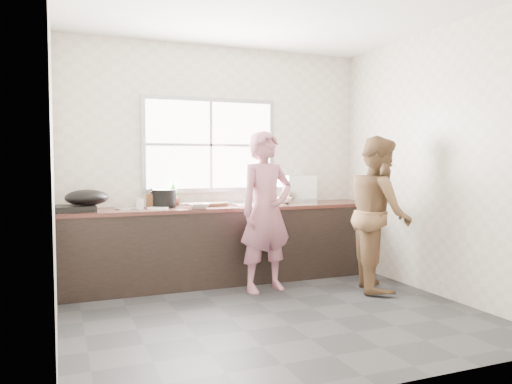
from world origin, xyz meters
name	(u,v)px	position (x,y,z in m)	size (l,w,h in m)	color
floor	(273,313)	(0.00, 0.00, -0.01)	(3.60, 3.20, 0.01)	#2C2C2F
ceiling	(273,6)	(0.00, 0.00, 2.71)	(3.60, 3.20, 0.01)	silver
wall_back	(218,162)	(0.00, 1.60, 1.35)	(3.60, 0.01, 2.70)	beige
wall_left	(52,163)	(-1.80, 0.00, 1.35)	(0.01, 3.20, 2.70)	beige
wall_right	(435,162)	(1.80, 0.00, 1.35)	(0.01, 3.20, 2.70)	silver
wall_front	(384,163)	(0.00, -1.60, 1.35)	(3.60, 0.01, 2.70)	silver
cabinet	(227,245)	(0.00, 1.29, 0.41)	(3.60, 0.62, 0.82)	black
countertop	(227,207)	(0.00, 1.29, 0.84)	(3.60, 0.64, 0.04)	#3D1E19
sink	(255,204)	(0.35, 1.29, 0.86)	(0.55, 0.45, 0.02)	silver
faucet	(249,191)	(0.35, 1.49, 1.01)	(0.02, 0.02, 0.30)	silver
window_frame	(210,145)	(-0.10, 1.59, 1.55)	(1.60, 0.05, 1.10)	#9EA0A5
window_glazing	(211,145)	(-0.10, 1.57, 1.55)	(1.50, 0.01, 1.00)	white
woman	(266,217)	(0.25, 0.74, 0.78)	(0.57, 0.38, 1.56)	#A66374
person_side	(379,213)	(1.39, 0.35, 0.81)	(0.79, 0.62, 1.63)	brown
cutting_board	(213,204)	(-0.14, 1.38, 0.88)	(0.37, 0.37, 0.04)	#312113
cleaver	(189,204)	(-0.45, 1.24, 0.90)	(0.20, 0.10, 0.01)	silver
bowl_mince	(199,206)	(-0.38, 1.08, 0.89)	(0.23, 0.23, 0.06)	silver
bowl_crabs	(281,201)	(0.66, 1.27, 0.89)	(0.21, 0.21, 0.07)	white
bowl_held	(261,204)	(0.34, 1.08, 0.89)	(0.19, 0.19, 0.06)	white
black_pot	(164,199)	(-0.70, 1.34, 0.96)	(0.27, 0.27, 0.20)	black
plate_food	(158,208)	(-0.80, 1.20, 0.87)	(0.22, 0.22, 0.02)	white
bottle_green	(173,193)	(-0.56, 1.52, 1.00)	(0.11, 0.11, 0.28)	green
bottle_brown_tall	(152,199)	(-0.83, 1.34, 0.96)	(0.09, 0.09, 0.20)	#412410
bottle_brown_short	(174,199)	(-0.55, 1.52, 0.94)	(0.12, 0.12, 0.15)	#4A2212
glass_jar	(140,204)	(-0.97, 1.24, 0.91)	(0.08, 0.08, 0.11)	silver
burner	(75,208)	(-1.61, 1.28, 0.89)	(0.38, 0.38, 0.06)	black
wok	(87,198)	(-1.50, 1.20, 1.00)	(0.42, 0.42, 0.16)	black
dish_rack	(295,189)	(0.94, 1.45, 1.02)	(0.44, 0.31, 0.33)	silver
pot_lid_left	(126,208)	(-1.11, 1.34, 0.87)	(0.25, 0.25, 0.01)	silver
pot_lid_right	(151,206)	(-0.82, 1.46, 0.87)	(0.27, 0.27, 0.01)	silver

